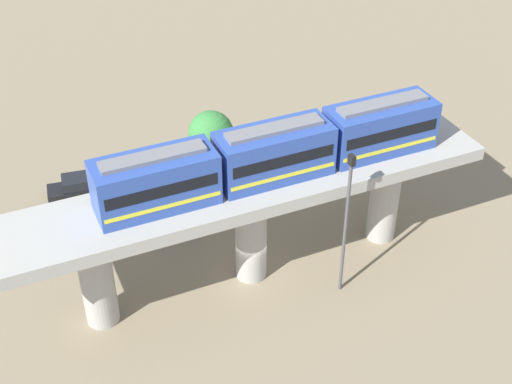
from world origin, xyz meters
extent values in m
plane|color=#84755B|center=(0.00, 0.00, 0.00)|extent=(120.00, 120.00, 0.00)
cylinder|color=#A8A59E|center=(0.00, -9.38, 3.14)|extent=(1.90, 1.90, 6.27)
cylinder|color=#A8A59E|center=(0.00, 0.00, 3.14)|extent=(1.90, 1.90, 6.27)
cylinder|color=#A8A59E|center=(0.00, 9.38, 3.14)|extent=(1.90, 1.90, 6.27)
cube|color=#A8A59E|center=(0.00, 0.00, 6.67)|extent=(5.20, 28.85, 0.80)
cube|color=#2D4CA5|center=(0.00, -5.51, 8.57)|extent=(2.60, 6.60, 3.00)
cube|color=black|center=(0.00, -5.51, 8.82)|extent=(2.64, 6.07, 0.70)
cube|color=yellow|center=(0.00, -5.51, 7.82)|extent=(2.64, 6.34, 0.24)
cube|color=slate|center=(0.00, -5.51, 10.19)|extent=(1.10, 5.61, 0.24)
cube|color=#2D4CA5|center=(0.00, 1.44, 8.57)|extent=(2.60, 6.60, 3.00)
cube|color=black|center=(0.00, 1.44, 8.82)|extent=(2.64, 6.07, 0.70)
cube|color=yellow|center=(0.00, 1.44, 7.82)|extent=(2.64, 6.34, 0.24)
cube|color=slate|center=(0.00, 1.44, 10.19)|extent=(1.10, 5.61, 0.24)
cube|color=#2D4CA5|center=(0.00, 8.39, 8.57)|extent=(2.60, 6.60, 3.00)
cube|color=black|center=(0.00, 8.39, 8.82)|extent=(2.64, 6.07, 0.70)
cube|color=yellow|center=(0.00, 8.39, 7.82)|extent=(2.64, 6.34, 0.24)
cube|color=slate|center=(0.00, 8.39, 10.19)|extent=(1.10, 5.61, 0.24)
cube|color=black|center=(-12.35, -8.04, 0.50)|extent=(2.38, 4.41, 1.00)
cube|color=black|center=(-12.35, -7.89, 1.38)|extent=(1.95, 2.51, 0.76)
cube|color=#284CB7|center=(-7.03, -2.59, 0.50)|extent=(2.17, 4.34, 1.00)
cube|color=black|center=(-7.03, -2.44, 1.38)|extent=(1.84, 2.44, 0.76)
cylinder|color=brown|center=(-10.54, 1.52, 1.57)|extent=(0.36, 0.36, 3.14)
sphere|color=#38843D|center=(-10.54, 1.52, 4.04)|extent=(3.26, 3.26, 3.26)
cylinder|color=#4C4C51|center=(3.40, 4.41, 4.54)|extent=(0.20, 0.20, 9.07)
cube|color=black|center=(3.40, 4.41, 9.37)|extent=(0.44, 0.28, 0.60)
camera|label=1|loc=(30.27, -13.13, 30.21)|focal=49.90mm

